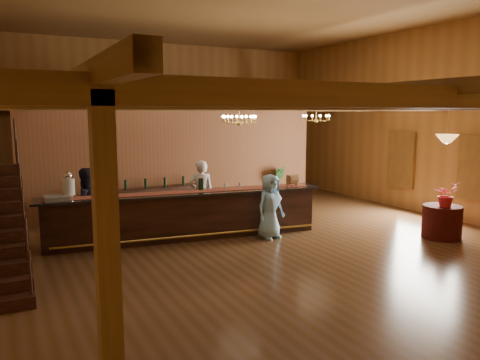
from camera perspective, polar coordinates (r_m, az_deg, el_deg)
name	(u,v)px	position (r m, az deg, el deg)	size (l,w,h in m)	color
floor	(251,238)	(11.44, 1.34, -7.04)	(14.00, 14.00, 0.00)	brown
ceiling	(252,2)	(11.32, 1.44, 20.91)	(14.00, 14.00, 0.00)	brown
wall_back	(160,120)	(17.51, -9.78, 7.23)	(12.00, 0.10, 5.50)	olive
wall_right	(431,122)	(14.89, 22.22, 6.60)	(0.10, 14.00, 5.50)	olive
beam_grid	(241,103)	(11.49, 0.17, 9.36)	(11.90, 13.90, 0.39)	brown
support_posts	(262,175)	(10.70, 2.66, 0.63)	(9.20, 10.20, 3.20)	brown
partition_wall	(180,162)	(14.11, -7.28, 2.20)	(9.00, 0.18, 3.10)	brown
window_right_front	(476,168)	(13.94, 26.82, 1.31)	(0.12, 1.05, 1.75)	white
window_right_back	(401,160)	(15.59, 19.08, 2.38)	(0.12, 1.05, 1.75)	white
backroom_boxes	(166,186)	(16.18, -8.97, -0.73)	(4.10, 0.60, 1.10)	#402017
tasting_bar	(186,215)	(11.34, -6.60, -4.25)	(6.83, 1.71, 1.14)	#402017
beverage_dispenser	(69,186)	(10.95, -20.16, -0.66)	(0.26, 0.26, 0.60)	silver
glass_rack_tray	(56,198)	(10.89, -21.50, -2.04)	(0.50, 0.50, 0.10)	gray
raffle_drum	(292,180)	(12.10, 6.42, 0.06)	(0.34, 0.24, 0.30)	#A67245
bar_bottle_0	(200,184)	(11.43, -4.91, -0.53)	(0.07, 0.07, 0.30)	black
bar_bottle_1	(202,184)	(11.44, -4.66, -0.52)	(0.07, 0.07, 0.30)	black
backbar_shelf	(156,203)	(13.54, -10.23, -2.82)	(3.21, 0.50, 0.90)	#402017
round_table	(442,222)	(12.35, 23.39, -4.69)	(0.92, 0.92, 0.79)	#3D090C
chandelier_left	(239,119)	(11.06, -0.11, 7.45)	(0.80, 0.80, 0.49)	gold
chandelier_right	(316,118)	(14.37, 9.27, 7.51)	(0.80, 0.80, 0.49)	gold
pendant_lamp	(447,139)	(12.09, 23.92, 4.63)	(0.52, 0.52, 0.90)	gold
bartender	(201,194)	(12.31, -4.75, -1.71)	(0.65, 0.43, 1.79)	white
staff_second	(85,205)	(11.48, -18.34, -2.94)	(0.85, 0.66, 1.75)	black
guest	(270,206)	(11.26, 3.70, -3.22)	(0.76, 0.50, 1.56)	#8ECAF1
floor_plant	(275,186)	(15.39, 4.33, -0.68)	(0.70, 0.57, 1.28)	#1C481C
table_flowers	(446,194)	(12.07, 23.82, -1.62)	(0.54, 0.47, 0.60)	red
table_vase	(444,200)	(12.09, 23.62, -2.29)	(0.16, 0.16, 0.31)	gold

